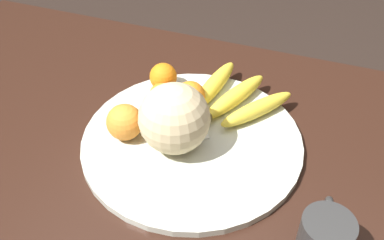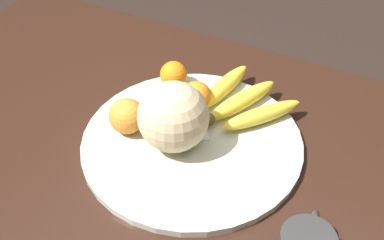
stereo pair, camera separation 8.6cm
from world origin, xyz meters
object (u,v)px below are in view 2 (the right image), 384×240
at_px(orange_front_left, 174,75).
at_px(produce_tag, 187,136).
at_px(orange_mid_center, 127,116).
at_px(kitchen_table, 168,186).
at_px(orange_back_left, 197,96).
at_px(fruit_bowl, 192,141).
at_px(orange_front_right, 169,94).
at_px(melon, 173,117).
at_px(banana_bunch, 240,100).

height_order(orange_front_left, produce_tag, orange_front_left).
xyz_separation_m(orange_front_left, orange_mid_center, (-0.01, -0.17, 0.01)).
relative_size(kitchen_table, orange_back_left, 22.43).
bearing_deg(orange_mid_center, orange_back_left, 53.37).
bearing_deg(fruit_bowl, orange_front_right, 141.81).
bearing_deg(orange_front_left, produce_tag, -52.25).
bearing_deg(orange_front_left, kitchen_table, -65.79).
height_order(fruit_bowl, orange_front_left, orange_front_left).
xyz_separation_m(melon, produce_tag, (0.01, 0.03, -0.07)).
bearing_deg(melon, produce_tag, 60.74).
xyz_separation_m(kitchen_table, banana_bunch, (0.08, 0.18, 0.14)).
xyz_separation_m(banana_bunch, orange_front_right, (-0.14, -0.06, 0.01)).
relative_size(fruit_bowl, produce_tag, 4.97).
relative_size(banana_bunch, orange_front_left, 3.74).
bearing_deg(orange_mid_center, fruit_bowl, 15.59).
height_order(banana_bunch, produce_tag, banana_bunch).
distance_m(melon, orange_back_left, 0.12).
height_order(orange_front_right, orange_mid_center, orange_mid_center).
xyz_separation_m(orange_front_left, orange_back_left, (0.08, -0.05, 0.00)).
height_order(orange_mid_center, produce_tag, orange_mid_center).
relative_size(fruit_bowl, orange_back_left, 6.87).
relative_size(fruit_bowl, banana_bunch, 1.92).
distance_m(orange_front_right, produce_tag, 0.11).
xyz_separation_m(orange_front_right, orange_back_left, (0.06, 0.02, 0.00)).
relative_size(orange_front_left, orange_back_left, 0.96).
relative_size(fruit_bowl, orange_front_right, 7.78).
distance_m(fruit_bowl, melon, 0.08).
bearing_deg(melon, orange_front_left, 119.21).
distance_m(banana_bunch, produce_tag, 0.15).
distance_m(melon, orange_front_left, 0.19).
bearing_deg(banana_bunch, produce_tag, 179.86).
xyz_separation_m(orange_front_left, orange_front_right, (0.02, -0.06, -0.00)).
distance_m(kitchen_table, orange_front_left, 0.25).
bearing_deg(orange_front_right, orange_front_left, 110.23).
xyz_separation_m(kitchen_table, produce_tag, (0.02, 0.04, 0.12)).
relative_size(melon, orange_back_left, 2.14).
xyz_separation_m(orange_front_left, produce_tag, (0.11, -0.14, -0.03)).
bearing_deg(banana_bunch, kitchen_table, 178.28).
xyz_separation_m(kitchen_table, orange_mid_center, (-0.09, 0.01, 0.16)).
height_order(banana_bunch, orange_front_right, orange_front_right).
relative_size(orange_mid_center, produce_tag, 0.82).
xyz_separation_m(banana_bunch, orange_back_left, (-0.08, -0.04, 0.01)).
height_order(kitchen_table, orange_back_left, orange_back_left).
relative_size(orange_mid_center, orange_back_left, 1.13).
relative_size(orange_back_left, produce_tag, 0.72).
bearing_deg(produce_tag, kitchen_table, -153.49).
distance_m(melon, produce_tag, 0.07).
xyz_separation_m(melon, orange_front_left, (-0.09, 0.16, -0.04)).
bearing_deg(banana_bunch, melon, 178.84).
height_order(orange_front_left, orange_front_right, orange_front_left).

